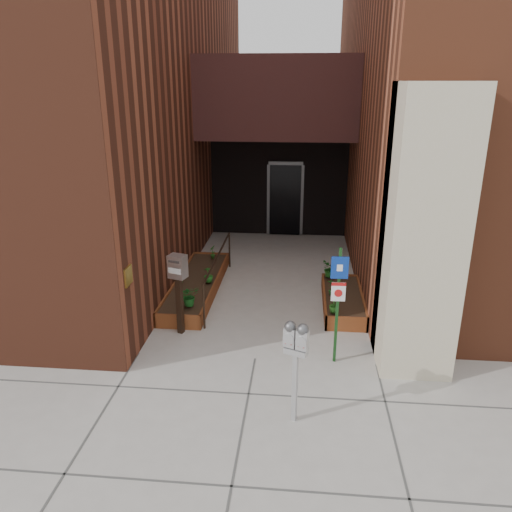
# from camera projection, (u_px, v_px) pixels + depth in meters

# --- Properties ---
(ground) EXTENTS (80.00, 80.00, 0.00)m
(ground) POSITION_uv_depth(u_px,v_px,m) (255.00, 359.00, 8.36)
(ground) COLOR #9E9991
(ground) RESTS_ON ground
(architecture) EXTENTS (20.00, 14.60, 10.00)m
(architecture) POSITION_uv_depth(u_px,v_px,m) (273.00, 58.00, 13.19)
(architecture) COLOR brown
(architecture) RESTS_ON ground
(planter_left) EXTENTS (0.90, 3.60, 0.30)m
(planter_left) POSITION_uv_depth(u_px,v_px,m) (197.00, 286.00, 10.99)
(planter_left) COLOR brown
(planter_left) RESTS_ON ground
(planter_right) EXTENTS (0.80, 2.20, 0.30)m
(planter_right) POSITION_uv_depth(u_px,v_px,m) (343.00, 301.00, 10.23)
(planter_right) COLOR brown
(planter_right) RESTS_ON ground
(handrail) EXTENTS (0.04, 3.34, 0.90)m
(handrail) POSITION_uv_depth(u_px,v_px,m) (218.00, 261.00, 10.69)
(handrail) COLOR black
(handrail) RESTS_ON ground
(parking_meter) EXTENTS (0.34, 0.23, 1.49)m
(parking_meter) POSITION_uv_depth(u_px,v_px,m) (296.00, 346.00, 6.47)
(parking_meter) COLOR #B3B2B5
(parking_meter) RESTS_ON ground
(sign_post) EXTENTS (0.27, 0.07, 1.99)m
(sign_post) POSITION_uv_depth(u_px,v_px,m) (338.00, 294.00, 7.87)
(sign_post) COLOR #163E17
(sign_post) RESTS_ON ground
(payment_dropbox) EXTENTS (0.35, 0.30, 1.52)m
(payment_dropbox) POSITION_uv_depth(u_px,v_px,m) (178.00, 278.00, 8.87)
(payment_dropbox) COLOR black
(payment_dropbox) RESTS_ON ground
(shrub_left_a) EXTENTS (0.50, 0.50, 0.40)m
(shrub_left_a) POSITION_uv_depth(u_px,v_px,m) (189.00, 296.00, 9.58)
(shrub_left_a) COLOR #1A5C1D
(shrub_left_a) RESTS_ON planter_left
(shrub_left_b) EXTENTS (0.25, 0.25, 0.34)m
(shrub_left_b) POSITION_uv_depth(u_px,v_px,m) (180.00, 276.00, 10.65)
(shrub_left_b) COLOR #195A1F
(shrub_left_b) RESTS_ON planter_left
(shrub_left_c) EXTENTS (0.25, 0.25, 0.35)m
(shrub_left_c) POSITION_uv_depth(u_px,v_px,m) (208.00, 275.00, 10.70)
(shrub_left_c) COLOR #20621C
(shrub_left_c) RESTS_ON planter_left
(shrub_left_d) EXTENTS (0.21, 0.21, 0.33)m
(shrub_left_d) POSITION_uv_depth(u_px,v_px,m) (213.00, 252.00, 12.14)
(shrub_left_d) COLOR #215F1B
(shrub_left_d) RESTS_ON planter_left
(shrub_right_a) EXTENTS (0.21, 0.21, 0.31)m
(shrub_right_a) POSITION_uv_depth(u_px,v_px,m) (334.00, 305.00, 9.30)
(shrub_right_a) COLOR #25601B
(shrub_right_a) RESTS_ON planter_right
(shrub_right_b) EXTENTS (0.23, 0.23, 0.35)m
(shrub_right_b) POSITION_uv_depth(u_px,v_px,m) (332.00, 287.00, 10.04)
(shrub_right_b) COLOR #194F16
(shrub_right_b) RESTS_ON planter_right
(shrub_right_c) EXTENTS (0.39, 0.39, 0.37)m
(shrub_right_c) POSITION_uv_depth(u_px,v_px,m) (329.00, 269.00, 10.99)
(shrub_right_c) COLOR #1A5718
(shrub_right_c) RESTS_ON planter_right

